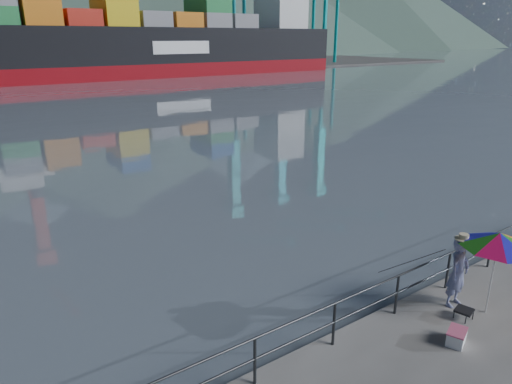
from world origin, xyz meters
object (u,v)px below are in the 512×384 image
Objects in this scene: beach_umbrella at (499,240)px; cooler_bag at (456,337)px; fisherman at (458,273)px; container_ship at (176,39)px.

beach_umbrella reaches higher than cooler_bag.
fisherman is 3.48× the size of cooler_bag.
beach_umbrella is 2.38m from cooler_bag.
beach_umbrella is (0.32, -0.63, 1.01)m from fisherman.
container_ship reaches higher than cooler_bag.
beach_umbrella is 4.15× the size of cooler_bag.
cooler_bag is 77.20m from container_ship.
cooler_bag is (-1.62, -0.27, -1.72)m from beach_umbrella.
container_ship is (26.44, 71.43, 3.93)m from beach_umbrella.
container_ship is at bearing 47.45° from cooler_bag.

